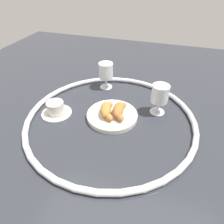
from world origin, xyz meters
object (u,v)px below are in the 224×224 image
croissant_small (119,110)px  juice_glass_right (106,72)px  croissant_large (106,110)px  pastry_plate (112,115)px  coffee_cup_near (56,109)px  juice_glass_left (160,95)px

croissant_small → juice_glass_right: size_ratio=0.97×
croissant_large → juice_glass_right: bearing=-160.8°
croissant_small → juice_glass_right: bearing=-149.4°
juice_glass_right → pastry_plate: bearing=24.4°
coffee_cup_near → juice_glass_right: juice_glass_right is taller
croissant_small → coffee_cup_near: (0.06, -0.28, -0.02)m
croissant_small → croissant_large: bearing=-75.7°
croissant_small → coffee_cup_near: 0.29m
croissant_small → coffee_cup_near: size_ratio=1.00×
pastry_plate → juice_glass_right: juice_glass_right is taller
croissant_large → coffee_cup_near: size_ratio=0.97×
coffee_cup_near → pastry_plate: bearing=100.8°
pastry_plate → croissant_large: (0.01, -0.02, 0.03)m
coffee_cup_near → croissant_small: bearing=101.1°
croissant_large → juice_glass_left: bearing=117.0°
juice_glass_left → coffee_cup_near: bearing=-71.2°
pastry_plate → juice_glass_right: size_ratio=1.62×
pastry_plate → croissant_small: bearing=104.1°
pastry_plate → coffee_cup_near: size_ratio=1.67×
croissant_small → coffee_cup_near: croissant_small is taller
croissant_large → juice_glass_left: (-0.11, 0.21, 0.05)m
coffee_cup_near → juice_glass_left: (-0.15, 0.44, 0.07)m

